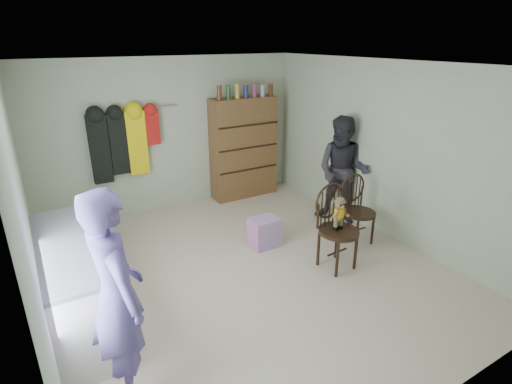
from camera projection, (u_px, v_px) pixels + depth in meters
ground_plane at (247, 270)px, 5.08m from camera, size 5.00×5.00×0.00m
room_walls at (225, 140)px, 4.93m from camera, size 5.00×5.00×5.00m
counter at (77, 284)px, 3.97m from camera, size 0.64×1.86×0.94m
chair_front at (336, 222)px, 4.97m from camera, size 0.51×0.51×1.09m
chair_far at (357, 207)px, 5.64m from camera, size 0.45×0.45×0.99m
striped_bag at (264, 232)px, 5.60m from camera, size 0.40×0.32×0.42m
person_left at (117, 296)px, 3.08m from camera, size 0.53×0.72×1.80m
person_right at (343, 171)px, 6.15m from camera, size 0.96×1.03×1.69m
dresser at (244, 147)px, 7.18m from camera, size 1.20×0.39×2.05m
coat_rack at (123, 143)px, 6.13m from camera, size 1.42×0.12×1.09m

